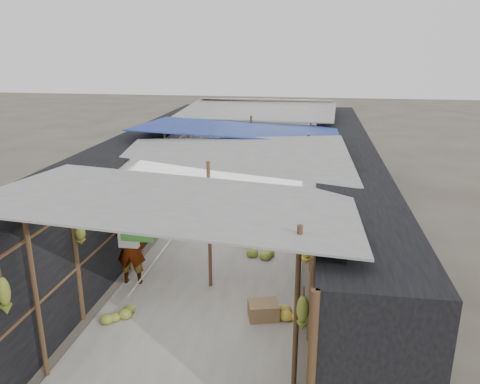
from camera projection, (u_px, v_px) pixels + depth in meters
The scene contains 13 objects.
aisle_slab at pixel (238, 224), 12.74m from camera, with size 3.60×16.00×0.02m, color #9E998E.
stall_left at pixel (141, 179), 12.80m from camera, with size 1.40×15.00×2.30m, color black.
stall_right at pixel (342, 188), 12.00m from camera, with size 1.40×15.00×2.30m, color black.
crate_near at pixel (250, 238), 11.42m from camera, with size 0.51×0.41×0.31m, color #8F6948.
crate_mid at pixel (263, 311), 8.29m from camera, with size 0.52×0.42×0.31m, color #8F6948.
crate_back at pixel (239, 182), 16.27m from camera, with size 0.39×0.32×0.25m, color #8F6948.
black_basin at pixel (304, 181), 16.45m from camera, with size 0.61×0.61×0.18m, color black.
vendor_elderly at pixel (130, 247), 9.35m from camera, with size 0.58×0.38×1.59m, color white.
shopper_blue at pixel (232, 172), 15.21m from camera, with size 0.71×0.56×1.47m, color #1F549B.
vendor_seated at pixel (294, 221), 11.72m from camera, with size 0.58×0.34×0.90m, color #443F3B.
market_canopy at pixel (241, 135), 12.33m from camera, with size 5.62×15.20×2.77m.
hanging_bananas at pixel (238, 167), 12.10m from camera, with size 3.96×14.03×0.85m.
floor_bananas at pixel (232, 223), 12.37m from camera, with size 3.76×10.60×0.33m.
Camera 1 is at (1.90, -5.25, 4.64)m, focal length 35.00 mm.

